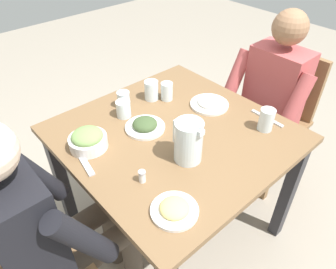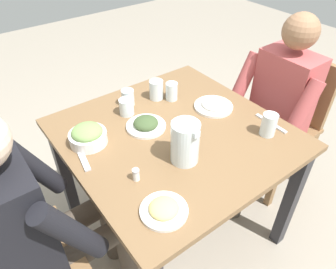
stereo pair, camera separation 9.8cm
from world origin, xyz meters
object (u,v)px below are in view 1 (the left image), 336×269
water_glass_near_left (151,90)px  water_glass_far_left (167,91)px  salad_bowl (88,140)px  water_glass_far_right (123,109)px  water_pitcher (188,141)px  water_glass_near_right (124,100)px  diner_far (51,226)px  plate_yoghurt (209,103)px  diner_near (264,104)px  dining_table (174,149)px  plate_dolmas (145,125)px  chair_near (278,111)px  water_glass_by_pitcher (266,120)px  plate_fries (174,209)px  salt_shaker (142,176)px

water_glass_near_left → water_glass_far_left: 0.08m
salad_bowl → water_glass_far_right: size_ratio=2.00×
water_glass_far_left → water_pitcher: bearing=149.1°
water_glass_near_right → diner_far: bearing=120.4°
plate_yoghurt → water_glass_far_right: (0.22, 0.39, 0.03)m
diner_near → water_glass_far_right: size_ratio=13.93×
dining_table → water_glass_far_right: size_ratio=11.71×
diner_near → plate_dolmas: (0.18, 0.75, 0.12)m
chair_near → diner_near: (0.00, 0.21, 0.15)m
chair_near → plate_dolmas: 1.01m
dining_table → water_glass_by_pitcher: water_glass_by_pitcher is taller
plate_dolmas → water_glass_near_right: bearing=-9.2°
water_glass_near_right → chair_near: bearing=-113.6°
plate_fries → chair_near: bearing=-76.8°
salt_shaker → plate_dolmas: bearing=-40.2°
water_glass_far_right → water_glass_near_right: bearing=-36.0°
plate_dolmas → water_glass_far_left: size_ratio=1.98×
diner_far → dining_table: bearing=-87.9°
diner_far → water_glass_near_right: size_ratio=13.58×
salad_bowl → plate_dolmas: 0.28m
diner_far → water_glass_near_right: diner_far is taller
chair_near → water_glass_near_right: chair_near is taller
plate_dolmas → water_glass_near_left: bearing=-46.2°
diner_near → plate_fries: diner_near is taller
salad_bowl → plate_dolmas: size_ratio=0.88×
plate_dolmas → water_glass_by_pitcher: size_ratio=1.75×
plate_yoghurt → water_glass_far_right: bearing=60.4°
plate_dolmas → water_glass_by_pitcher: (-0.39, -0.43, 0.04)m
chair_near → diner_far: bearing=88.4°
water_glass_by_pitcher → plate_dolmas: bearing=48.0°
diner_far → water_glass_far_right: size_ratio=13.93×
chair_near → salad_bowl: 1.29m
water_glass_near_left → salt_shaker: bearing=137.2°
water_glass_near_left → salt_shaker: 0.61m
plate_dolmas → water_glass_far_right: 0.16m
diner_near → diner_far: 1.33m
water_glass_near_right → salt_shaker: water_glass_near_right is taller
dining_table → plate_yoghurt: 0.32m
water_pitcher → water_glass_far_left: 0.49m
water_glass_near_right → water_glass_far_left: bearing=-113.5°
plate_dolmas → water_glass_near_left: size_ratio=1.82×
diner_far → water_glass_by_pitcher: diner_far is taller
salad_bowl → plate_yoghurt: salad_bowl is taller
diner_far → salad_bowl: (0.20, -0.30, 0.14)m
diner_near → salad_bowl: diner_near is taller
diner_near → water_glass_near_left: (0.37, 0.56, 0.15)m
dining_table → salad_bowl: salad_bowl is taller
water_pitcher → plate_dolmas: (0.29, 0.01, -0.08)m
salad_bowl → chair_near: bearing=-101.1°
dining_table → diner_far: diner_far is taller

